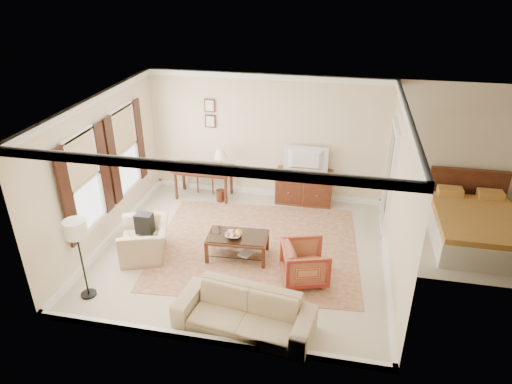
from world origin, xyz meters
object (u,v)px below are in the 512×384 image
(tv, at_px, (306,152))
(club_armchair, at_px, (145,235))
(writing_desk, at_px, (203,172))
(coffee_table, at_px, (238,240))
(striped_armchair, at_px, (305,261))
(sideboard, at_px, (304,187))
(sofa, at_px, (244,307))

(tv, xyz_separation_m, club_armchair, (-2.72, -2.71, -0.82))
(writing_desk, relative_size, tv, 1.42)
(coffee_table, xyz_separation_m, striped_armchair, (1.32, -0.45, 0.03))
(club_armchair, bearing_deg, sideboard, 116.19)
(sideboard, relative_size, tv, 1.33)
(writing_desk, distance_m, striped_armchair, 3.84)
(coffee_table, relative_size, club_armchair, 1.14)
(writing_desk, relative_size, striped_armchair, 1.74)
(tv, distance_m, club_armchair, 3.92)
(tv, height_order, striped_armchair, tv)
(sideboard, relative_size, striped_armchair, 1.63)
(writing_desk, relative_size, club_armchair, 1.34)
(sideboard, xyz_separation_m, club_armchair, (-2.72, -2.73, 0.05))
(sideboard, distance_m, sofa, 4.30)
(sideboard, height_order, club_armchair, club_armchair)
(writing_desk, distance_m, club_armchair, 2.59)
(writing_desk, height_order, tv, tv)
(sideboard, distance_m, striped_armchair, 2.92)
(tv, xyz_separation_m, sofa, (-0.44, -4.26, -0.86))
(coffee_table, bearing_deg, sideboard, 68.12)
(sideboard, xyz_separation_m, striped_armchair, (0.33, -2.90, -0.00))
(sideboard, bearing_deg, club_armchair, -134.91)
(coffee_table, distance_m, striped_armchair, 1.39)
(tv, bearing_deg, club_armchair, 44.87)
(writing_desk, bearing_deg, striped_armchair, -45.49)
(striped_armchair, xyz_separation_m, club_armchair, (-3.05, 0.17, 0.05))
(sofa, bearing_deg, club_armchair, 153.96)
(writing_desk, height_order, sideboard, sideboard)
(club_armchair, relative_size, sofa, 0.48)
(writing_desk, xyz_separation_m, sofa, (1.92, -4.11, -0.23))
(sofa, bearing_deg, tv, 92.32)
(coffee_table, bearing_deg, striped_armchair, -18.97)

